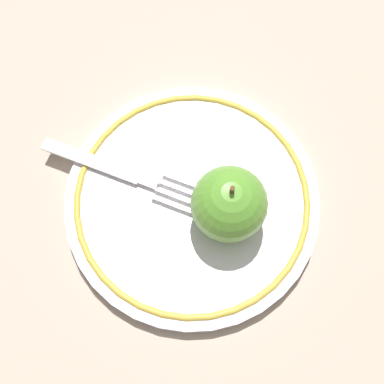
{
  "coord_description": "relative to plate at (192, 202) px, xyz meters",
  "views": [
    {
      "loc": [
        -0.1,
        0.12,
        0.47
      ],
      "look_at": [
        0.01,
        0.02,
        0.04
      ],
      "focal_mm": 50.0,
      "sensor_mm": 36.0,
      "label": 1
    }
  ],
  "objects": [
    {
      "name": "ground_plane",
      "position": [
        -0.01,
        -0.02,
        -0.01
      ],
      "size": [
        2.0,
        2.0,
        0.0
      ],
      "primitive_type": "plane",
      "color": "#BBA28F"
    },
    {
      "name": "fork",
      "position": [
        0.06,
        0.03,
        0.01
      ],
      "size": [
        0.16,
        0.09,
        0.0
      ],
      "rotation": [
        0.0,
        0.0,
        3.6
      ],
      "color": "silver",
      "rests_on": "plate"
    },
    {
      "name": "plate",
      "position": [
        0.0,
        0.0,
        0.0
      ],
      "size": [
        0.23,
        0.23,
        0.02
      ],
      "color": "white",
      "rests_on": "ground_plane"
    },
    {
      "name": "apple_red_whole",
      "position": [
        -0.03,
        -0.01,
        0.04
      ],
      "size": [
        0.06,
        0.06,
        0.07
      ],
      "color": "#5C9B31",
      "rests_on": "plate"
    }
  ]
}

